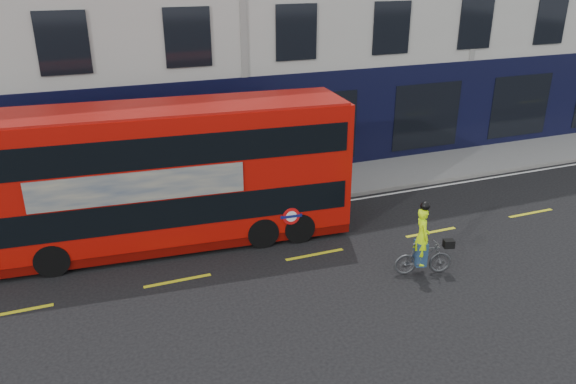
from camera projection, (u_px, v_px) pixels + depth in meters
ground at (337, 280)px, 15.04m from camera, size 120.00×120.00×0.00m
pavement at (260, 192)px, 20.61m from camera, size 60.00×3.00×0.12m
kerb at (274, 207)px, 19.32m from camera, size 60.00×0.12×0.13m
road_edge_line at (277, 212)px, 19.09m from camera, size 58.00×0.10×0.01m
lane_dashes at (315, 254)px, 16.33m from camera, size 58.00×0.12×0.01m
bus at (172, 175)px, 16.30m from camera, size 10.59×3.21×4.20m
cyclist at (423, 250)px, 15.07m from camera, size 1.65×0.84×2.15m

